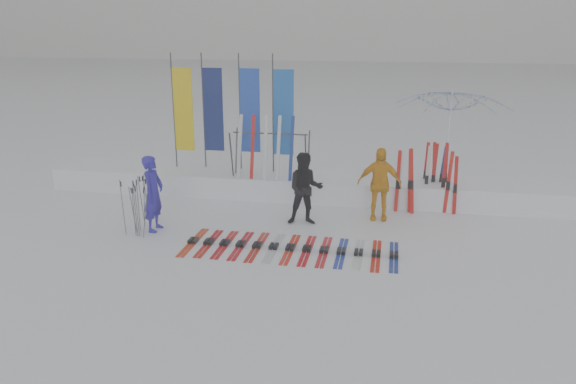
% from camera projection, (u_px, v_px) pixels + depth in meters
% --- Properties ---
extents(ground, '(120.00, 120.00, 0.00)m').
position_uv_depth(ground, '(263.00, 262.00, 11.20)').
color(ground, white).
rests_on(ground, ground).
extents(snow_bank, '(14.00, 1.60, 0.60)m').
position_uv_depth(snow_bank, '(301.00, 185.00, 15.44)').
color(snow_bank, white).
rests_on(snow_bank, ground).
extents(person_blue, '(0.44, 0.65, 1.75)m').
position_uv_depth(person_blue, '(153.00, 194.00, 12.69)').
color(person_blue, '#241BA0').
rests_on(person_blue, ground).
extents(person_black, '(0.94, 0.79, 1.72)m').
position_uv_depth(person_black, '(305.00, 189.00, 13.10)').
color(person_black, black).
rests_on(person_black, ground).
extents(person_yellow, '(1.07, 0.50, 1.77)m').
position_uv_depth(person_yellow, '(379.00, 184.00, 13.41)').
color(person_yellow, orange).
rests_on(person_yellow, ground).
extents(tent_canopy, '(3.65, 3.70, 2.90)m').
position_uv_depth(tent_canopy, '(449.00, 139.00, 15.72)').
color(tent_canopy, white).
rests_on(tent_canopy, ground).
extents(ski_row, '(4.47, 1.68, 0.07)m').
position_uv_depth(ski_row, '(290.00, 248.00, 11.81)').
color(ski_row, red).
rests_on(ski_row, ground).
extents(pole_cluster, '(0.73, 0.82, 1.25)m').
position_uv_depth(pole_cluster, '(140.00, 207.00, 12.67)').
color(pole_cluster, '#595B60').
rests_on(pole_cluster, ground).
extents(feather_flags, '(3.43, 0.20, 3.20)m').
position_uv_depth(feather_flags, '(231.00, 111.00, 15.44)').
color(feather_flags, '#383A3F').
rests_on(feather_flags, ground).
extents(ski_rack, '(2.04, 0.80, 1.23)m').
position_uv_depth(ski_rack, '(270.00, 148.00, 14.88)').
color(ski_rack, '#383A3F').
rests_on(ski_rack, ground).
extents(upright_skis, '(1.48, 1.17, 1.65)m').
position_uv_depth(upright_skis, '(429.00, 178.00, 14.27)').
color(upright_skis, red).
rests_on(upright_skis, ground).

